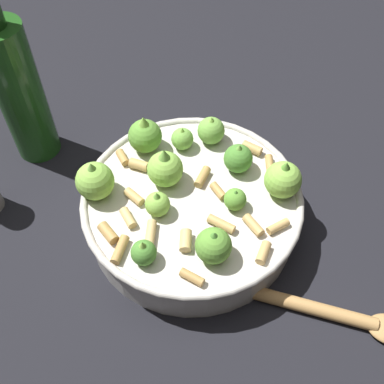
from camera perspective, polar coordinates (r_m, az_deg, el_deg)
name	(u,v)px	position (r m, az deg, el deg)	size (l,w,h in m)	color
ground_plane	(192,222)	(0.61, 0.00, -3.64)	(2.40, 2.40, 0.00)	black
cooking_pan	(191,204)	(0.58, -0.12, -1.45)	(0.27, 0.27, 0.11)	beige
olive_oil_bottle	(19,91)	(0.66, -19.97, 11.30)	(0.06, 0.06, 0.25)	#1E4C19
wooden_spoon	(328,312)	(0.57, 15.90, -13.65)	(0.22, 0.04, 0.02)	#B2844C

